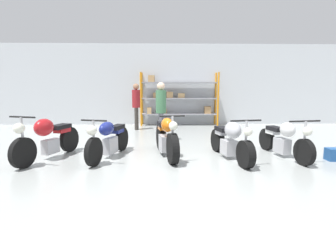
% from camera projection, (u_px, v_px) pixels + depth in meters
% --- Properties ---
extents(ground_plane, '(30.00, 30.00, 0.00)m').
position_uv_depth(ground_plane, '(168.00, 157.00, 6.29)').
color(ground_plane, '#9EA3A0').
extents(back_wall, '(30.00, 0.08, 3.60)m').
position_uv_depth(back_wall, '(165.00, 85.00, 11.85)').
color(back_wall, silver).
rests_on(back_wall, ground_plane).
extents(shelving_rack, '(3.43, 0.63, 2.33)m').
position_uv_depth(shelving_rack, '(177.00, 99.00, 11.60)').
color(shelving_rack, orange).
rests_on(shelving_rack, ground_plane).
extents(motorcycle_red, '(0.90, 2.08, 1.08)m').
position_uv_depth(motorcycle_red, '(48.00, 137.00, 6.05)').
color(motorcycle_red, black).
rests_on(motorcycle_red, ground_plane).
extents(motorcycle_blue, '(0.79, 2.05, 0.99)m').
position_uv_depth(motorcycle_blue, '(109.00, 138.00, 6.20)').
color(motorcycle_blue, black).
rests_on(motorcycle_blue, ground_plane).
extents(motorcycle_orange, '(0.66, 2.09, 1.07)m').
position_uv_depth(motorcycle_orange, '(166.00, 138.00, 6.35)').
color(motorcycle_orange, black).
rests_on(motorcycle_orange, ground_plane).
extents(motorcycle_silver, '(0.72, 2.09, 1.00)m').
position_uv_depth(motorcycle_silver, '(230.00, 140.00, 6.10)').
color(motorcycle_silver, black).
rests_on(motorcycle_silver, ground_plane).
extents(motorcycle_white, '(0.72, 2.03, 0.97)m').
position_uv_depth(motorcycle_white, '(284.00, 139.00, 6.26)').
color(motorcycle_white, black).
rests_on(motorcycle_white, ground_plane).
extents(person_browsing, '(0.36, 0.36, 1.82)m').
position_uv_depth(person_browsing, '(161.00, 106.00, 8.06)').
color(person_browsing, '#595960').
rests_on(person_browsing, ground_plane).
extents(person_near_rack, '(0.33, 0.33, 1.82)m').
position_uv_depth(person_near_rack, '(136.00, 102.00, 10.32)').
color(person_near_rack, '#38332D').
rests_on(person_near_rack, ground_plane).
extents(toolbox, '(0.44, 0.26, 0.28)m').
position_uv_depth(toolbox, '(336.00, 154.00, 6.00)').
color(toolbox, '#1E4C8C').
rests_on(toolbox, ground_plane).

